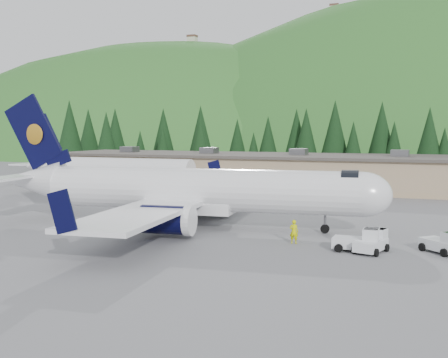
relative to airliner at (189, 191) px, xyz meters
The scene contains 9 objects.
ground 3.52m from the airliner, ahead, with size 600.00×600.00×0.00m, color slate.
airliner is the anchor object (origin of this frame).
second_airliner 32.51m from the airliner, 137.13° to the left, with size 27.50×11.00×10.05m.
baggage_tug_a 17.20m from the airliner, 17.20° to the right, with size 3.32×2.02×1.77m.
baggage_tug_b 22.58m from the airliner, ahead, with size 3.40×3.40×1.71m.
baggage_tug_c 17.99m from the airliner, 15.98° to the right, with size 2.53×3.42×1.66m.
terminal_building 38.32m from the airliner, 95.86° to the left, with size 71.00×17.00×6.10m.
ramp_worker 11.90m from the airliner, 19.99° to the right, with size 0.69×0.46×1.90m, color #D2DA01.
tree_line 64.22m from the airliner, 99.03° to the left, with size 111.29×17.28×14.34m.
Camera 1 is at (20.53, -47.03, 9.02)m, focal length 45.00 mm.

